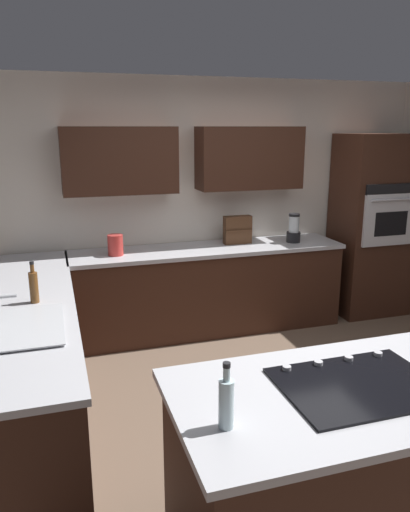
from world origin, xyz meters
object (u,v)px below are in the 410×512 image
object	(u,v)px
kettle	(115,245)
blender	(294,230)
wall_oven	(372,225)
spice_rack	(237,230)
oil_bottle	(226,402)
sink_unit	(23,326)
cooktop	(359,384)
dish_soap_bottle	(34,286)

from	to	relation	value
kettle	blender	bearing A→B (deg)	-180.00
blender	kettle	size ratio (longest dim) A/B	1.53
wall_oven	spice_rack	bearing A→B (deg)	-3.01
wall_oven	oil_bottle	size ratio (longest dim) A/B	6.96
sink_unit	spice_rack	size ratio (longest dim) A/B	2.36
oil_bottle	cooktop	bearing A→B (deg)	-169.72
spice_rack	cooktop	bearing A→B (deg)	80.21
cooktop	kettle	distance (m)	2.97
wall_oven	sink_unit	xyz separation A→B (m)	(3.68, 1.69, -0.10)
wall_oven	dish_soap_bottle	distance (m)	3.82
wall_oven	kettle	distance (m)	2.90
sink_unit	cooktop	size ratio (longest dim) A/B	0.92
wall_oven	cooktop	world-z (taller)	wall_oven
wall_oven	cooktop	xyz separation A→B (m)	(2.11, 2.89, -0.11)
spice_rack	oil_bottle	distance (m)	3.35
oil_bottle	kettle	bearing A→B (deg)	-88.79
spice_rack	kettle	bearing A→B (deg)	5.03
sink_unit	kettle	world-z (taller)	sink_unit
oil_bottle	dish_soap_bottle	bearing A→B (deg)	-66.71
sink_unit	cooktop	distance (m)	1.98
wall_oven	blender	distance (m)	1.00
dish_soap_bottle	wall_oven	bearing A→B (deg)	-161.58
cooktop	kettle	size ratio (longest dim) A/B	3.78
blender	spice_rack	xyz separation A→B (m)	(0.60, -0.11, 0.02)
wall_oven	oil_bottle	world-z (taller)	wall_oven
kettle	oil_bottle	size ratio (longest dim) A/B	0.69
blender	kettle	bearing A→B (deg)	0.00
sink_unit	oil_bottle	world-z (taller)	oil_bottle
spice_rack	dish_soap_bottle	bearing A→B (deg)	32.56
cooktop	dish_soap_bottle	world-z (taller)	dish_soap_bottle
blender	kettle	distance (m)	1.90
blender	kettle	world-z (taller)	blender
kettle	oil_bottle	bearing A→B (deg)	91.21
cooktop	blender	distance (m)	3.08
dish_soap_bottle	oil_bottle	distance (m)	1.98
kettle	oil_bottle	world-z (taller)	oil_bottle
wall_oven	sink_unit	world-z (taller)	wall_oven
dish_soap_bottle	oil_bottle	world-z (taller)	dish_soap_bottle
cooktop	kettle	xyz separation A→B (m)	(0.79, -2.86, 0.09)
spice_rack	dish_soap_bottle	size ratio (longest dim) A/B	0.99
dish_soap_bottle	cooktop	bearing A→B (deg)	131.73
spice_rack	blender	bearing A→B (deg)	169.20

